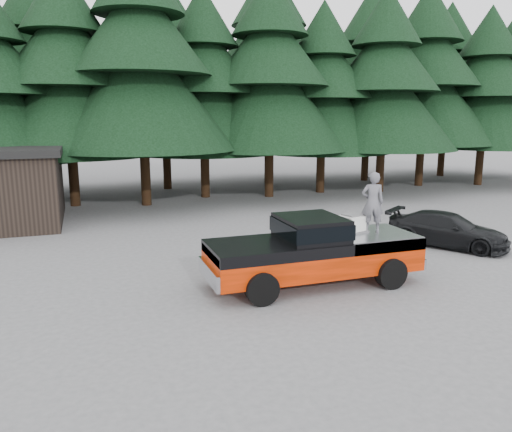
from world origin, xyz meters
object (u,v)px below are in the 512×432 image
object	(u,v)px
man_on_bed	(373,202)
air_compressor	(352,224)
pickup_truck	(313,261)
parked_car	(447,230)

from	to	relation	value
man_on_bed	air_compressor	bearing A→B (deg)	-0.64
pickup_truck	air_compressor	bearing A→B (deg)	10.06
pickup_truck	man_on_bed	size ratio (longest dim) A/B	3.48
pickup_truck	air_compressor	size ratio (longest dim) A/B	8.86
pickup_truck	man_on_bed	xyz separation A→B (m)	(1.81, 0.03, 1.53)
air_compressor	man_on_bed	distance (m)	0.83
pickup_truck	parked_car	xyz separation A→B (m)	(6.29, 2.18, -0.06)
air_compressor	parked_car	world-z (taller)	air_compressor
air_compressor	parked_car	size ratio (longest dim) A/B	0.16
air_compressor	man_on_bed	world-z (taller)	man_on_bed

